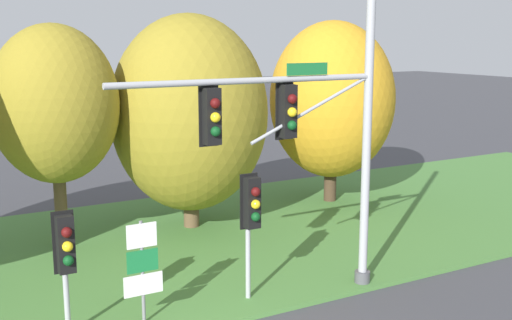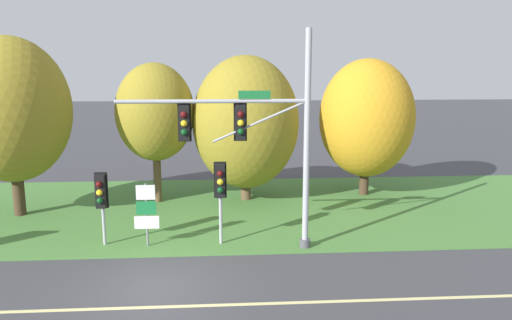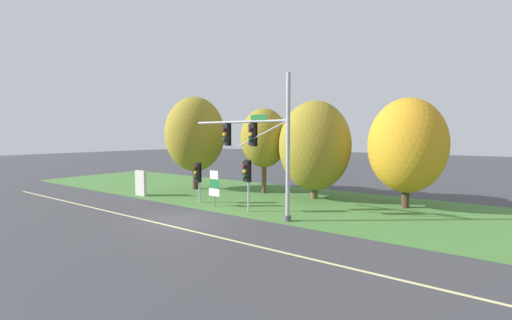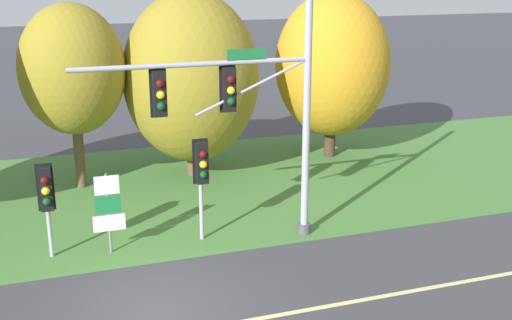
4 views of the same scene
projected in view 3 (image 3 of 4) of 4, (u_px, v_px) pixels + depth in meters
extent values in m
plane|color=#3D3D42|center=(182.00, 220.00, 18.78)|extent=(160.00, 160.00, 0.00)
cube|color=beige|center=(164.00, 224.00, 17.81)|extent=(36.00, 0.16, 0.01)
cube|color=#477A38|center=(266.00, 197.00, 25.43)|extent=(48.00, 11.50, 0.10)
cylinder|color=#9EA0A5|center=(288.00, 148.00, 17.89)|extent=(0.22, 0.22, 7.78)
cylinder|color=#4C4C51|center=(288.00, 218.00, 18.16)|extent=(0.40, 0.40, 0.30)
cylinder|color=#9EA0A5|center=(239.00, 122.00, 19.72)|extent=(6.58, 0.14, 0.14)
cylinder|color=#9EA0A5|center=(262.00, 134.00, 18.81)|extent=(3.32, 0.08, 1.47)
cube|color=black|center=(252.00, 135.00, 19.21)|extent=(0.34, 0.28, 1.22)
cube|color=black|center=(254.00, 135.00, 19.34)|extent=(0.46, 0.04, 1.34)
sphere|color=#4C0C0C|center=(250.00, 129.00, 19.05)|extent=(0.22, 0.22, 0.22)
sphere|color=yellow|center=(250.00, 135.00, 19.07)|extent=(0.22, 0.22, 0.22)
sphere|color=#0C4219|center=(250.00, 140.00, 19.09)|extent=(0.22, 0.22, 0.22)
cube|color=black|center=(226.00, 135.00, 20.34)|extent=(0.34, 0.28, 1.22)
cube|color=black|center=(228.00, 135.00, 20.47)|extent=(0.46, 0.04, 1.34)
sphere|color=#4C0C0C|center=(224.00, 129.00, 20.18)|extent=(0.22, 0.22, 0.22)
sphere|color=yellow|center=(224.00, 135.00, 20.20)|extent=(0.22, 0.22, 0.22)
sphere|color=#0C4219|center=(224.00, 140.00, 20.22)|extent=(0.22, 0.22, 0.22)
cube|color=#196B33|center=(259.00, 117.00, 18.82)|extent=(1.10, 0.04, 0.28)
cylinder|color=#9EA0A5|center=(199.00, 183.00, 23.02)|extent=(0.12, 0.12, 2.64)
cube|color=black|center=(197.00, 172.00, 22.80)|extent=(0.34, 0.28, 1.22)
cube|color=black|center=(199.00, 172.00, 22.93)|extent=(0.46, 0.04, 1.34)
sphere|color=#4C0C0C|center=(195.00, 168.00, 22.64)|extent=(0.22, 0.22, 0.22)
sphere|color=yellow|center=(195.00, 173.00, 22.66)|extent=(0.22, 0.22, 0.22)
sphere|color=#0C4219|center=(195.00, 177.00, 22.68)|extent=(0.22, 0.22, 0.22)
cylinder|color=#9EA0A5|center=(249.00, 187.00, 20.33)|extent=(0.12, 0.12, 3.00)
cube|color=black|center=(246.00, 171.00, 20.11)|extent=(0.34, 0.28, 1.22)
cube|color=black|center=(248.00, 171.00, 20.23)|extent=(0.46, 0.04, 1.34)
sphere|color=#4C0C0C|center=(245.00, 166.00, 19.94)|extent=(0.22, 0.22, 0.22)
sphere|color=yellow|center=(245.00, 171.00, 19.96)|extent=(0.22, 0.22, 0.22)
sphere|color=#0C4219|center=(245.00, 177.00, 19.98)|extent=(0.22, 0.22, 0.22)
cylinder|color=slate|center=(214.00, 188.00, 21.88)|extent=(0.08, 0.08, 2.35)
cube|color=white|center=(214.00, 175.00, 21.79)|extent=(0.68, 0.03, 0.54)
cube|color=#197238|center=(214.00, 184.00, 21.83)|extent=(0.71, 0.03, 0.50)
cube|color=white|center=(214.00, 192.00, 21.87)|extent=(0.89, 0.03, 0.47)
cylinder|color=#423021|center=(195.00, 170.00, 28.96)|extent=(0.50, 0.50, 3.28)
ellipsoid|color=olive|center=(195.00, 134.00, 28.74)|extent=(4.99, 4.99, 6.23)
cylinder|color=brown|center=(264.00, 172.00, 26.98)|extent=(0.37, 0.37, 3.33)
ellipsoid|color=olive|center=(264.00, 138.00, 26.79)|extent=(3.70, 3.70, 4.62)
cylinder|color=brown|center=(314.00, 182.00, 24.63)|extent=(0.51, 0.51, 2.40)
ellipsoid|color=olive|center=(315.00, 146.00, 24.44)|extent=(5.12, 5.12, 6.40)
cylinder|color=#423021|center=(406.00, 187.00, 21.46)|extent=(0.47, 0.47, 2.62)
ellipsoid|color=#C68C1E|center=(407.00, 145.00, 21.27)|extent=(4.72, 4.72, 5.90)
cube|color=beige|center=(141.00, 183.00, 25.82)|extent=(1.10, 0.24, 1.90)
cube|color=#4C4C51|center=(138.00, 194.00, 26.12)|extent=(0.10, 0.20, 0.10)
cube|color=#4C4C51|center=(144.00, 195.00, 25.65)|extent=(0.10, 0.20, 0.10)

